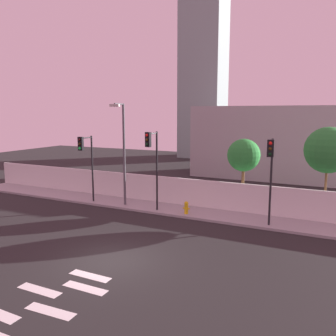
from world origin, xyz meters
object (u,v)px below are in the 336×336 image
(roadside_tree_midleft, at_px, (328,150))
(traffic_light_right, at_px, (271,164))
(street_lamp_curbside, at_px, (123,147))
(fire_hydrant, at_px, (186,207))
(traffic_light_left, at_px, (86,155))
(traffic_light_center, at_px, (152,154))
(roadside_tree_leftmost, at_px, (244,156))

(roadside_tree_midleft, bearing_deg, traffic_light_right, -124.26)
(street_lamp_curbside, height_order, fire_hydrant, street_lamp_curbside)
(traffic_light_left, relative_size, traffic_light_center, 0.92)
(roadside_tree_leftmost, bearing_deg, traffic_light_right, -58.05)
(traffic_light_left, height_order, roadside_tree_leftmost, traffic_light_left)
(traffic_light_center, xyz_separation_m, fire_hydrant, (2.11, 0.45, -3.21))
(traffic_light_left, height_order, roadside_tree_midleft, roadside_tree_midleft)
(traffic_light_center, height_order, traffic_light_right, traffic_light_center)
(traffic_light_left, xyz_separation_m, fire_hydrant, (7.07, 0.66, -2.95))
(street_lamp_curbside, distance_m, roadside_tree_leftmost, 7.95)
(traffic_light_left, relative_size, roadside_tree_midleft, 0.84)
(traffic_light_left, xyz_separation_m, roadside_tree_leftmost, (9.70, 4.02, 0.02))
(traffic_light_left, bearing_deg, roadside_tree_midleft, 15.29)
(traffic_light_left, relative_size, traffic_light_right, 0.96)
(traffic_light_right, height_order, roadside_tree_leftmost, traffic_light_right)
(traffic_light_center, xyz_separation_m, roadside_tree_midleft, (9.74, 3.82, 0.35))
(traffic_light_center, distance_m, traffic_light_right, 7.13)
(traffic_light_left, distance_m, street_lamp_curbside, 2.67)
(traffic_light_right, bearing_deg, roadside_tree_midleft, 55.74)
(fire_hydrant, bearing_deg, roadside_tree_midleft, 23.79)
(roadside_tree_leftmost, bearing_deg, street_lamp_curbside, -154.94)
(traffic_light_center, bearing_deg, roadside_tree_midleft, 21.40)
(traffic_light_center, xyz_separation_m, street_lamp_curbside, (-2.45, 0.46, 0.33))
(traffic_light_right, distance_m, street_lamp_curbside, 9.60)
(fire_hydrant, xyz_separation_m, roadside_tree_midleft, (7.63, 3.37, 3.55))
(roadside_tree_leftmost, bearing_deg, traffic_light_left, -157.48)
(traffic_light_right, bearing_deg, roadside_tree_leftmost, 121.95)
(traffic_light_center, bearing_deg, fire_hydrant, 12.10)
(traffic_light_center, xyz_separation_m, roadside_tree_leftmost, (4.73, 3.82, -0.24))
(traffic_light_left, height_order, traffic_light_right, traffic_light_right)
(fire_hydrant, distance_m, roadside_tree_midleft, 9.07)
(roadside_tree_midleft, bearing_deg, fire_hydrant, -156.21)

